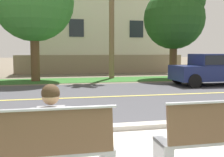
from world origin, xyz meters
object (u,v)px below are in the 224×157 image
Objects in this scene: seated_person_grey at (51,128)px; shade_tree_centre at (176,14)px; bench_left at (35,151)px; car_navy_far at (216,68)px.

seated_person_grey is 0.21× the size of shade_tree_centre.
car_navy_far is (8.06, 8.71, 0.39)m from bench_left.
car_navy_far is at bearing 47.20° from bench_left.
shade_tree_centre reaches higher than car_navy_far.
seated_person_grey is 0.29× the size of car_navy_far.
seated_person_grey is at bearing 41.05° from bench_left.
shade_tree_centre is (-0.68, 3.14, 3.00)m from car_navy_far.
bench_left is 0.32× the size of shade_tree_centre.
bench_left is 0.45× the size of car_navy_far.
seated_person_grey is at bearing -132.66° from car_navy_far.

